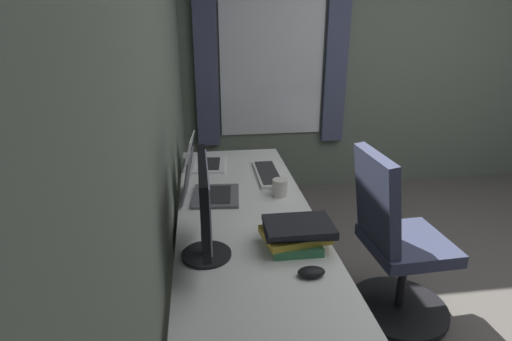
{
  "coord_description": "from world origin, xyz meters",
  "views": [
    {
      "loc": [
        -1.64,
        1.8,
        1.65
      ],
      "look_at": [
        0.16,
        1.55,
        0.95
      ],
      "focal_mm": 29.24,
      "sensor_mm": 36.0,
      "label": 1
    }
  ],
  "objects_px": {
    "keyboard_main": "(268,174)",
    "coffee_mug": "(280,187)",
    "book_stack_near": "(296,234)",
    "monitor_primary": "(205,204)",
    "drawer_pedestal": "(241,278)",
    "laptop_left": "(201,159)",
    "laptop_leftmost": "(205,188)",
    "office_chair": "(395,246)",
    "mouse_main": "(283,219)",
    "mouse_spare": "(311,272)"
  },
  "relations": [
    {
      "from": "drawer_pedestal",
      "to": "office_chair",
      "type": "relative_size",
      "value": 0.72
    },
    {
      "from": "laptop_leftmost",
      "to": "book_stack_near",
      "type": "relative_size",
      "value": 1.02
    },
    {
      "from": "book_stack_near",
      "to": "keyboard_main",
      "type": "bearing_deg",
      "value": -0.94
    },
    {
      "from": "keyboard_main",
      "to": "book_stack_near",
      "type": "distance_m",
      "value": 0.8
    },
    {
      "from": "keyboard_main",
      "to": "coffee_mug",
      "type": "height_order",
      "value": "coffee_mug"
    },
    {
      "from": "monitor_primary",
      "to": "office_chair",
      "type": "height_order",
      "value": "monitor_primary"
    },
    {
      "from": "drawer_pedestal",
      "to": "office_chair",
      "type": "bearing_deg",
      "value": -88.49
    },
    {
      "from": "monitor_primary",
      "to": "mouse_spare",
      "type": "distance_m",
      "value": 0.47
    },
    {
      "from": "mouse_main",
      "to": "book_stack_near",
      "type": "bearing_deg",
      "value": -176.72
    },
    {
      "from": "book_stack_near",
      "to": "coffee_mug",
      "type": "height_order",
      "value": "book_stack_near"
    },
    {
      "from": "monitor_primary",
      "to": "laptop_left",
      "type": "relative_size",
      "value": 1.51
    },
    {
      "from": "drawer_pedestal",
      "to": "coffee_mug",
      "type": "bearing_deg",
      "value": -53.7
    },
    {
      "from": "coffee_mug",
      "to": "laptop_left",
      "type": "bearing_deg",
      "value": 38.58
    },
    {
      "from": "monitor_primary",
      "to": "keyboard_main",
      "type": "height_order",
      "value": "monitor_primary"
    },
    {
      "from": "laptop_leftmost",
      "to": "office_chair",
      "type": "relative_size",
      "value": 0.32
    },
    {
      "from": "keyboard_main",
      "to": "laptop_left",
      "type": "bearing_deg",
      "value": 61.44
    },
    {
      "from": "laptop_leftmost",
      "to": "mouse_main",
      "type": "xyz_separation_m",
      "value": [
        -0.32,
        -0.35,
        -0.04
      ]
    },
    {
      "from": "mouse_main",
      "to": "office_chair",
      "type": "relative_size",
      "value": 0.11
    },
    {
      "from": "laptop_leftmost",
      "to": "keyboard_main",
      "type": "bearing_deg",
      "value": -54.79
    },
    {
      "from": "monitor_primary",
      "to": "laptop_leftmost",
      "type": "height_order",
      "value": "monitor_primary"
    },
    {
      "from": "keyboard_main",
      "to": "coffee_mug",
      "type": "distance_m",
      "value": 0.3
    },
    {
      "from": "laptop_leftmost",
      "to": "mouse_main",
      "type": "height_order",
      "value": "laptop_leftmost"
    },
    {
      "from": "mouse_spare",
      "to": "coffee_mug",
      "type": "bearing_deg",
      "value": -1.57
    },
    {
      "from": "laptop_leftmost",
      "to": "coffee_mug",
      "type": "distance_m",
      "value": 0.39
    },
    {
      "from": "monitor_primary",
      "to": "mouse_main",
      "type": "bearing_deg",
      "value": -56.13
    },
    {
      "from": "coffee_mug",
      "to": "keyboard_main",
      "type": "bearing_deg",
      "value": 2.75
    },
    {
      "from": "mouse_main",
      "to": "office_chair",
      "type": "distance_m",
      "value": 0.73
    },
    {
      "from": "monitor_primary",
      "to": "laptop_leftmost",
      "type": "distance_m",
      "value": 0.59
    },
    {
      "from": "mouse_spare",
      "to": "office_chair",
      "type": "distance_m",
      "value": 0.91
    },
    {
      "from": "drawer_pedestal",
      "to": "laptop_left",
      "type": "height_order",
      "value": "laptop_left"
    },
    {
      "from": "laptop_left",
      "to": "mouse_main",
      "type": "height_order",
      "value": "laptop_left"
    },
    {
      "from": "drawer_pedestal",
      "to": "laptop_leftmost",
      "type": "height_order",
      "value": "laptop_leftmost"
    },
    {
      "from": "mouse_spare",
      "to": "book_stack_near",
      "type": "bearing_deg",
      "value": 1.92
    },
    {
      "from": "laptop_left",
      "to": "keyboard_main",
      "type": "distance_m",
      "value": 0.45
    },
    {
      "from": "mouse_main",
      "to": "coffee_mug",
      "type": "bearing_deg",
      "value": -7.57
    },
    {
      "from": "laptop_leftmost",
      "to": "office_chair",
      "type": "xyz_separation_m",
      "value": [
        -0.17,
        -1.01,
        -0.33
      ]
    },
    {
      "from": "keyboard_main",
      "to": "mouse_main",
      "type": "distance_m",
      "value": 0.59
    },
    {
      "from": "mouse_main",
      "to": "book_stack_near",
      "type": "xyz_separation_m",
      "value": [
        -0.21,
        -0.01,
        0.04
      ]
    },
    {
      "from": "laptop_left",
      "to": "keyboard_main",
      "type": "xyz_separation_m",
      "value": [
        -0.21,
        -0.39,
        -0.04
      ]
    },
    {
      "from": "monitor_primary",
      "to": "mouse_main",
      "type": "relative_size",
      "value": 4.49
    },
    {
      "from": "book_stack_near",
      "to": "office_chair",
      "type": "distance_m",
      "value": 0.8
    },
    {
      "from": "laptop_left",
      "to": "book_stack_near",
      "type": "height_order",
      "value": "laptop_left"
    },
    {
      "from": "monitor_primary",
      "to": "drawer_pedestal",
      "type": "bearing_deg",
      "value": -24.62
    },
    {
      "from": "drawer_pedestal",
      "to": "laptop_left",
      "type": "xyz_separation_m",
      "value": [
        0.68,
        0.18,
        0.43
      ]
    },
    {
      "from": "drawer_pedestal",
      "to": "book_stack_near",
      "type": "bearing_deg",
      "value": -149.17
    },
    {
      "from": "drawer_pedestal",
      "to": "laptop_leftmost",
      "type": "xyz_separation_m",
      "value": [
        0.2,
        0.16,
        0.44
      ]
    },
    {
      "from": "mouse_main",
      "to": "keyboard_main",
      "type": "bearing_deg",
      "value": -2.45
    },
    {
      "from": "laptop_leftmost",
      "to": "keyboard_main",
      "type": "distance_m",
      "value": 0.47
    },
    {
      "from": "coffee_mug",
      "to": "drawer_pedestal",
      "type": "bearing_deg",
      "value": 126.3
    },
    {
      "from": "laptop_leftmost",
      "to": "office_chair",
      "type": "bearing_deg",
      "value": -99.77
    }
  ]
}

